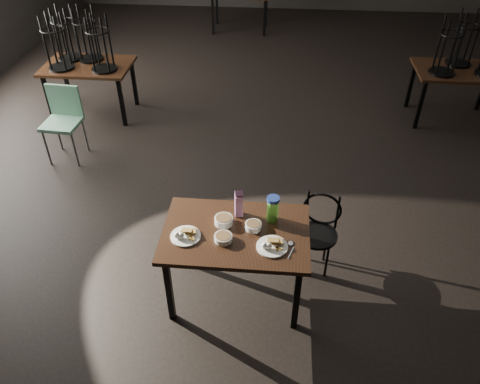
# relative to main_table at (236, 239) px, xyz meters

# --- Properties ---
(main_table) EXTENTS (1.20, 0.80, 0.75)m
(main_table) POSITION_rel_main_table_xyz_m (0.00, 0.00, 0.00)
(main_table) COLOR black
(main_table) RESTS_ON ground
(plate_left) EXTENTS (0.25, 0.25, 0.08)m
(plate_left) POSITION_rel_main_table_xyz_m (-0.40, -0.10, 0.10)
(plate_left) COLOR white
(plate_left) RESTS_ON main_table
(plate_right) EXTENTS (0.25, 0.25, 0.08)m
(plate_right) POSITION_rel_main_table_xyz_m (0.30, -0.15, 0.10)
(plate_right) COLOR white
(plate_right) RESTS_ON main_table
(bowl_near) EXTENTS (0.15, 0.15, 0.06)m
(bowl_near) POSITION_rel_main_table_xyz_m (-0.11, 0.10, 0.11)
(bowl_near) COLOR white
(bowl_near) RESTS_ON main_table
(bowl_far) EXTENTS (0.13, 0.13, 0.05)m
(bowl_far) POSITION_rel_main_table_xyz_m (0.14, 0.05, 0.11)
(bowl_far) COLOR white
(bowl_far) RESTS_ON main_table
(bowl_big) EXTENTS (0.14, 0.14, 0.05)m
(bowl_big) POSITION_rel_main_table_xyz_m (-0.09, -0.11, 0.11)
(bowl_big) COLOR white
(bowl_big) RESTS_ON main_table
(juice_carton) EXTENTS (0.08, 0.08, 0.26)m
(juice_carton) POSITION_rel_main_table_xyz_m (0.01, 0.21, 0.20)
(juice_carton) COLOR #901A74
(juice_carton) RESTS_ON main_table
(water_bottle) EXTENTS (0.13, 0.13, 0.24)m
(water_bottle) POSITION_rel_main_table_xyz_m (0.29, 0.18, 0.20)
(water_bottle) COLOR #66D53E
(water_bottle) RESTS_ON main_table
(spoon) EXTENTS (0.06, 0.21, 0.01)m
(spoon) POSITION_rel_main_table_xyz_m (0.45, -0.11, 0.08)
(spoon) COLOR silver
(spoon) RESTS_ON main_table
(bentwood_chair) EXTENTS (0.40, 0.39, 0.78)m
(bentwood_chair) POSITION_rel_main_table_xyz_m (0.72, 0.44, -0.21)
(bentwood_chair) COLOR black
(bentwood_chair) RESTS_ON ground
(school_chair) EXTENTS (0.45, 0.45, 0.91)m
(school_chair) POSITION_rel_main_table_xyz_m (-2.33, 2.10, -0.12)
(school_chair) COLOR #669F80
(school_chair) RESTS_ON ground
(bg_table_left) EXTENTS (1.20, 0.80, 1.48)m
(bg_table_left) POSITION_rel_main_table_xyz_m (-2.41, 3.21, 0.13)
(bg_table_left) COLOR black
(bg_table_left) RESTS_ON ground
(bg_table_right) EXTENTS (1.20, 0.80, 1.48)m
(bg_table_right) POSITION_rel_main_table_xyz_m (2.75, 3.48, 0.11)
(bg_table_right) COLOR black
(bg_table_right) RESTS_ON ground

